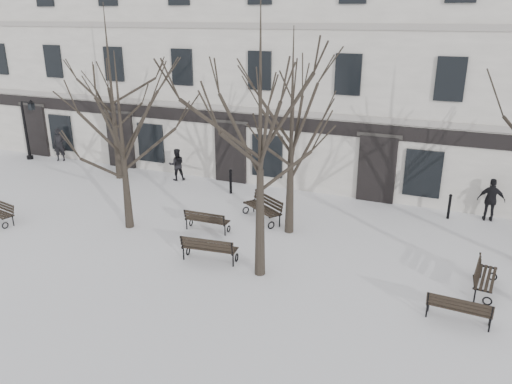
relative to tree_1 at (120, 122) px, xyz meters
The scene contains 17 objects.
ground 6.36m from the tree_1, 16.14° to the right, with size 100.00×100.00×0.00m, color white.
building 12.59m from the tree_1, 68.11° to the left, with size 40.40×10.20×11.40m.
tree_1 is the anchor object (origin of this frame).
tree_2 6.33m from the tree_1, 13.45° to the right, with size 5.75×5.75×8.21m.
tree_4 6.57m from the tree_1, 131.06° to the left, with size 5.81×5.81×8.30m.
tree_5 6.18m from the tree_1, 18.78° to the left, with size 5.19×5.19×7.42m.
bench_1 5.70m from the tree_1, 17.70° to the right, with size 1.90×0.89×0.93m.
bench_2 12.61m from the tree_1, ahead, with size 1.67×0.68×0.83m.
bench_3 6.34m from the tree_1, 30.99° to the left, with size 1.98×1.65×0.98m.
bench_4 4.76m from the tree_1, 15.13° to the left, with size 1.71×0.68×0.85m.
bench_5 13.04m from the tree_1, ahead, with size 0.78×1.74×0.85m.
lamp_post 12.50m from the tree_1, 152.32° to the left, with size 1.06×0.39×3.40m.
bollard_a 6.40m from the tree_1, 69.15° to the left, with size 0.15×0.15×1.14m.
bollard_b 13.13m from the tree_1, 26.95° to the left, with size 0.13×0.13×1.05m.
pedestrian_a 11.87m from the tree_1, 146.35° to the left, with size 0.67×0.44×1.82m, color black.
pedestrian_b 7.20m from the tree_1, 103.67° to the left, with size 0.78×0.60×1.59m, color black.
pedestrian_c 14.75m from the tree_1, 25.80° to the left, with size 1.02×0.42×1.74m, color black.
Camera 1 is at (6.82, -13.03, 7.72)m, focal length 35.00 mm.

